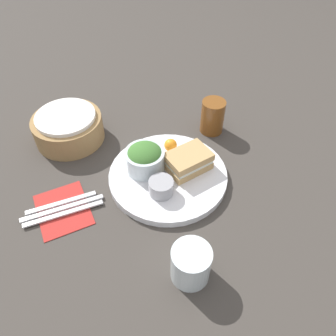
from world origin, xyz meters
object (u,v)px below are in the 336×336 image
object	(u,v)px
dressing_cup	(161,187)
spoon	(61,203)
fork	(64,214)
knife	(63,208)
bread_basket	(68,127)
salad_bowl	(145,158)
drink_glass	(213,117)
sandwich	(188,161)
plate	(168,176)
water_glass	(191,264)

from	to	relation	value
dressing_cup	spoon	distance (m)	0.26
fork	knife	bearing A→B (deg)	-90.00
bread_basket	spoon	world-z (taller)	bread_basket
dressing_cup	bread_basket	size ratio (longest dim) A/B	0.31
salad_bowl	drink_glass	xyz separation A→B (m)	(0.26, 0.08, -0.01)
drink_glass	bread_basket	size ratio (longest dim) A/B	0.52
bread_basket	sandwich	bearing A→B (deg)	-47.97
salad_bowl	fork	size ratio (longest dim) A/B	0.54
fork	spoon	xyz separation A→B (m)	(0.00, 0.04, 0.00)
plate	sandwich	world-z (taller)	sandwich
plate	fork	world-z (taller)	plate
water_glass	sandwich	bearing A→B (deg)	63.09
salad_bowl	fork	world-z (taller)	salad_bowl
dressing_cup	water_glass	xyz separation A→B (m)	(-0.03, -0.22, 0.00)
water_glass	fork	bearing A→B (deg)	127.76
bread_basket	water_glass	size ratio (longest dim) A/B	2.32
bread_basket	water_glass	world-z (taller)	same
salad_bowl	bread_basket	xyz separation A→B (m)	(-0.15, 0.23, -0.02)
salad_bowl	knife	size ratio (longest dim) A/B	0.51
bread_basket	spoon	bearing A→B (deg)	-109.18
knife	spoon	distance (m)	0.02
spoon	dressing_cup	bearing A→B (deg)	163.41
plate	drink_glass	size ratio (longest dim) A/B	3.00
dressing_cup	drink_glass	xyz separation A→B (m)	(0.25, 0.18, 0.01)
fork	sandwich	bearing A→B (deg)	-177.29
plate	bread_basket	xyz separation A→B (m)	(-0.20, 0.28, 0.03)
sandwich	dressing_cup	distance (m)	0.11
sandwich	knife	world-z (taller)	sandwich
sandwich	drink_glass	xyz separation A→B (m)	(0.15, 0.13, 0.01)
plate	knife	world-z (taller)	plate
salad_bowl	dressing_cup	size ratio (longest dim) A/B	1.68
dressing_cup	fork	xyz separation A→B (m)	(-0.24, 0.05, -0.03)
sandwich	fork	xyz separation A→B (m)	(-0.34, 0.01, -0.04)
plate	salad_bowl	bearing A→B (deg)	136.32
knife	water_glass	distance (m)	0.36
plate	water_glass	distance (m)	0.28
spoon	bread_basket	bearing A→B (deg)	-105.59
sandwich	fork	distance (m)	0.34
sandwich	knife	size ratio (longest dim) A/B	0.60
spoon	drink_glass	bearing A→B (deg)	-166.01
drink_glass	water_glass	distance (m)	0.49
sandwich	drink_glass	size ratio (longest dim) A/B	1.17
dressing_cup	bread_basket	distance (m)	0.36
sandwich	bread_basket	xyz separation A→B (m)	(-0.26, 0.28, -0.00)
salad_bowl	dressing_cup	distance (m)	0.10
salad_bowl	knife	xyz separation A→B (m)	(-0.24, -0.03, -0.05)
knife	fork	bearing A→B (deg)	90.00
knife	spoon	size ratio (longest dim) A/B	1.17
salad_bowl	drink_glass	world-z (taller)	drink_glass
bread_basket	fork	size ratio (longest dim) A/B	1.04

